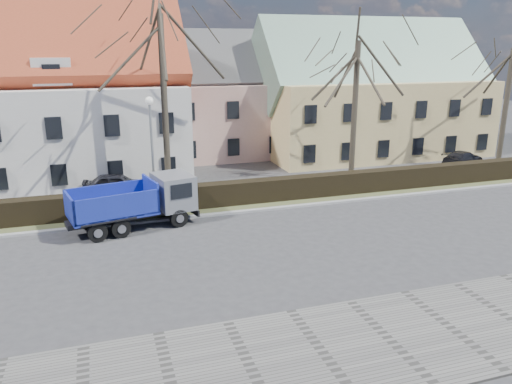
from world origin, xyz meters
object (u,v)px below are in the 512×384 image
object	(u,v)px
parked_car_a	(117,184)
streetlight	(152,153)
dump_truck	(129,204)
parked_car_b	(463,159)
cart_frame	(89,226)

from	to	relation	value
parked_car_a	streetlight	bearing A→B (deg)	-142.20
dump_truck	parked_car_b	bearing A→B (deg)	1.20
dump_truck	parked_car_a	world-z (taller)	dump_truck
streetlight	cart_frame	size ratio (longest dim) A/B	8.33
streetlight	parked_car_a	world-z (taller)	streetlight
dump_truck	parked_car_b	xyz separation A→B (m)	(24.65, 6.03, -0.68)
parked_car_a	parked_car_b	world-z (taller)	parked_car_a
cart_frame	streetlight	bearing A→B (deg)	40.75
cart_frame	parked_car_b	xyz separation A→B (m)	(26.58, 6.00, 0.25)
parked_car_a	cart_frame	bearing A→B (deg)	171.23
streetlight	cart_frame	world-z (taller)	streetlight
dump_truck	parked_car_b	size ratio (longest dim) A/B	1.57
cart_frame	parked_car_b	world-z (taller)	parked_car_b
streetlight	parked_car_a	xyz separation A→B (m)	(-1.90, 3.07, -2.42)
dump_truck	cart_frame	size ratio (longest dim) A/B	8.54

